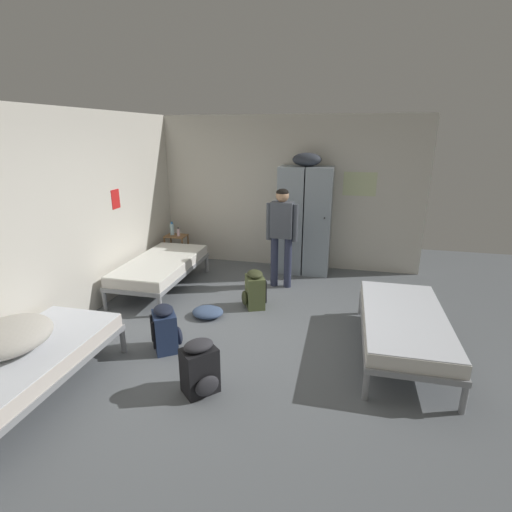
{
  "coord_description": "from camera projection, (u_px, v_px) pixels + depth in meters",
  "views": [
    {
      "loc": [
        1.02,
        -4.11,
        2.4
      ],
      "look_at": [
        0.0,
        0.28,
        0.95
      ],
      "focal_mm": 27.19,
      "sensor_mm": 36.0,
      "label": 1
    }
  ],
  "objects": [
    {
      "name": "backpack_olive",
      "position": [
        254.0,
        290.0,
        5.49
      ],
      "size": [
        0.4,
        0.39,
        0.55
      ],
      "color": "#566038",
      "rests_on": "ground_plane"
    },
    {
      "name": "backpack_navy",
      "position": [
        166.0,
        329.0,
        4.4
      ],
      "size": [
        0.41,
        0.41,
        0.55
      ],
      "color": "navy",
      "rests_on": "ground_plane"
    },
    {
      "name": "ground_plane",
      "position": [
        251.0,
        336.0,
        4.77
      ],
      "size": [
        8.82,
        8.82,
        0.0
      ],
      "primitive_type": "plane",
      "color": "slate"
    },
    {
      "name": "backpack_black",
      "position": [
        200.0,
        368.0,
        3.68
      ],
      "size": [
        0.42,
        0.42,
        0.55
      ],
      "color": "black",
      "rests_on": "ground_plane"
    },
    {
      "name": "shelf_unit",
      "position": [
        177.0,
        247.0,
        7.24
      ],
      "size": [
        0.38,
        0.3,
        0.57
      ],
      "color": "brown",
      "rests_on": "ground_plane"
    },
    {
      "name": "room_backdrop",
      "position": [
        190.0,
        205.0,
        5.82
      ],
      "size": [
        4.71,
        5.57,
        2.69
      ],
      "color": "beige",
      "rests_on": "ground_plane"
    },
    {
      "name": "bed_left_front",
      "position": [
        24.0,
        363.0,
        3.55
      ],
      "size": [
        0.9,
        1.9,
        0.49
      ],
      "color": "gray",
      "rests_on": "ground_plane"
    },
    {
      "name": "bedding_heap",
      "position": [
        9.0,
        336.0,
        3.53
      ],
      "size": [
        0.69,
        0.78,
        0.27
      ],
      "color": "#B7B2A8",
      "rests_on": "bed_left_front"
    },
    {
      "name": "locker_bank",
      "position": [
        305.0,
        218.0,
        6.69
      ],
      "size": [
        0.9,
        0.55,
        2.07
      ],
      "color": "#8C99A3",
      "rests_on": "ground_plane"
    },
    {
      "name": "lotion_bottle",
      "position": [
        178.0,
        232.0,
        7.09
      ],
      "size": [
        0.05,
        0.05,
        0.16
      ],
      "color": "beige",
      "rests_on": "shelf_unit"
    },
    {
      "name": "bed_right",
      "position": [
        404.0,
        323.0,
        4.3
      ],
      "size": [
        0.9,
        1.9,
        0.49
      ],
      "color": "gray",
      "rests_on": "ground_plane"
    },
    {
      "name": "bed_left_rear",
      "position": [
        161.0,
        266.0,
        6.11
      ],
      "size": [
        0.9,
        1.9,
        0.49
      ],
      "color": "gray",
      "rests_on": "ground_plane"
    },
    {
      "name": "person_traveler",
      "position": [
        282.0,
        229.0,
        6.03
      ],
      "size": [
        0.5,
        0.22,
        1.58
      ],
      "color": "#2D334C",
      "rests_on": "ground_plane"
    },
    {
      "name": "water_bottle",
      "position": [
        172.0,
        229.0,
        7.17
      ],
      "size": [
        0.07,
        0.07,
        0.25
      ],
      "color": "#B2DBEA",
      "rests_on": "shelf_unit"
    },
    {
      "name": "clothes_pile_denim",
      "position": [
        208.0,
        312.0,
        5.26
      ],
      "size": [
        0.43,
        0.37,
        0.13
      ],
      "color": "#42567A",
      "rests_on": "ground_plane"
    }
  ]
}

